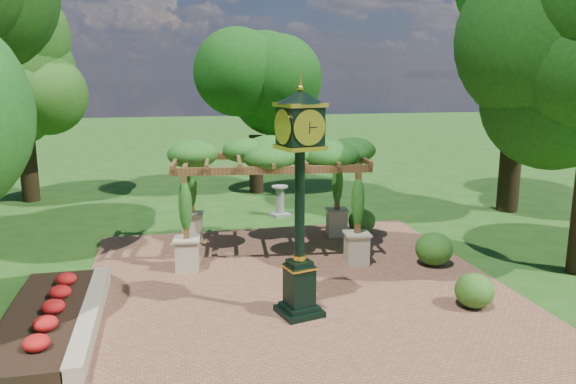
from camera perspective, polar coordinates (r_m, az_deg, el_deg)
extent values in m
plane|color=#1E4714|center=(12.36, 2.56, -12.40)|extent=(120.00, 120.00, 0.00)
cube|color=brown|center=(13.24, 1.43, -10.59)|extent=(10.00, 12.00, 0.04)
cube|color=#C6B793|center=(12.48, -19.41, -11.84)|extent=(0.35, 5.00, 0.40)
cube|color=red|center=(12.64, -23.54, -11.97)|extent=(1.50, 5.00, 0.36)
cube|color=black|center=(12.29, 1.15, -12.00)|extent=(1.03, 1.03, 0.13)
cube|color=black|center=(12.07, 1.16, -9.52)|extent=(0.64, 0.64, 0.95)
cube|color=gold|center=(11.92, 1.17, -7.62)|extent=(0.72, 0.72, 0.04)
cylinder|color=black|center=(11.54, 1.20, -1.16)|extent=(0.26, 0.26, 2.44)
cube|color=black|center=(11.29, 1.23, 6.72)|extent=(0.90, 0.90, 0.74)
cylinder|color=beige|center=(10.96, 2.18, 6.56)|extent=(0.62, 0.19, 0.64)
cone|color=black|center=(11.25, 1.25, 9.67)|extent=(1.16, 1.16, 0.26)
sphere|color=gold|center=(11.25, 1.25, 10.48)|extent=(0.15, 0.15, 0.15)
cube|color=#BDB28C|center=(15.01, -10.21, -6.30)|extent=(0.65, 0.65, 0.82)
cube|color=brown|center=(14.66, -10.39, -1.49)|extent=(0.16, 0.16, 1.68)
cube|color=#BDB28C|center=(15.38, 6.99, -5.75)|extent=(0.65, 0.65, 0.82)
cube|color=brown|center=(15.04, 7.11, -1.05)|extent=(0.16, 0.16, 1.68)
cube|color=#BDB28C|center=(17.61, -9.67, -3.55)|extent=(0.65, 0.65, 0.82)
cube|color=brown|center=(17.32, -9.82, 0.57)|extent=(0.16, 0.16, 1.68)
cube|color=#BDB28C|center=(17.93, 4.97, -3.15)|extent=(0.65, 0.65, 0.82)
cube|color=brown|center=(17.64, 5.05, 0.91)|extent=(0.16, 0.16, 1.68)
cube|color=brown|center=(14.50, -1.55, 2.23)|extent=(5.25, 0.67, 0.20)
cube|color=brown|center=(17.18, -2.34, 3.73)|extent=(5.25, 0.67, 0.20)
ellipsoid|color=#215A19|center=(15.80, -1.99, 3.92)|extent=(5.57, 3.79, 0.91)
cube|color=gray|center=(20.57, -0.83, -2.28)|extent=(0.78, 0.78, 0.11)
cylinder|color=gray|center=(20.45, -0.83, -0.90)|extent=(0.39, 0.39, 1.01)
cylinder|color=gray|center=(20.34, -0.84, 0.55)|extent=(0.73, 0.73, 0.06)
ellipsoid|color=#2D5E1B|center=(13.16, 18.42, -9.47)|extent=(0.90, 0.90, 0.77)
ellipsoid|color=#275818|center=(15.63, 14.61, -5.62)|extent=(1.32, 1.32, 0.89)
ellipsoid|color=#2C611C|center=(18.28, 7.51, -2.95)|extent=(1.11, 1.11, 0.79)
cylinder|color=black|center=(25.06, -24.88, 2.60)|extent=(0.69, 0.69, 3.05)
ellipsoid|color=#275117|center=(24.81, -25.68, 11.58)|extent=(3.88, 3.88, 4.81)
cylinder|color=black|center=(24.48, -3.26, 2.85)|extent=(0.60, 0.60, 2.51)
ellipsoid|color=#123E0F|center=(24.19, -3.35, 10.45)|extent=(3.64, 3.64, 3.97)
cylinder|color=black|center=(22.60, 21.69, 3.11)|extent=(0.79, 0.79, 3.94)
ellipsoid|color=#1E611B|center=(22.47, 22.71, 16.00)|extent=(4.94, 4.94, 6.22)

